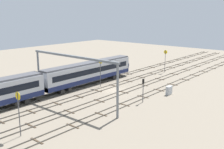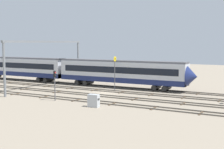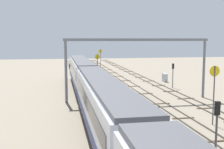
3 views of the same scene
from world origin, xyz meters
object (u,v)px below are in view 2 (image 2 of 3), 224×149
Objects in this scene: train at (20,68)px; signal_light_trackside_approach at (55,81)px; overhead_gantry at (47,52)px; speed_sign_mid_trackside at (115,69)px; relay_cabinet at (94,101)px.

train reaches higher than signal_light_trackside_approach.
train is 26.64m from signal_light_trackside_approach.
overhead_gantry is 12.30m from speed_sign_mid_trackside.
train reaches higher than relay_cabinet.
speed_sign_mid_trackside is (11.26, 4.09, -2.79)m from overhead_gantry.
overhead_gantry is 19.12m from relay_cabinet.
speed_sign_mid_trackside is at bearing -6.58° from train.
relay_cabinet is (7.04, -1.23, -1.95)m from signal_light_trackside_approach.
overhead_gantry is 4.77× the size of signal_light_trackside_approach.
speed_sign_mid_trackside reaches higher than relay_cabinet.
train is 3.77× the size of overhead_gantry.
relay_cabinet is (15.47, -9.72, -5.61)m from overhead_gantry.
signal_light_trackside_approach is at bearing -102.67° from speed_sign_mid_trackside.
train is 17.99× the size of signal_light_trackside_approach.
speed_sign_mid_trackside is at bearing 106.96° from relay_cabinet.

